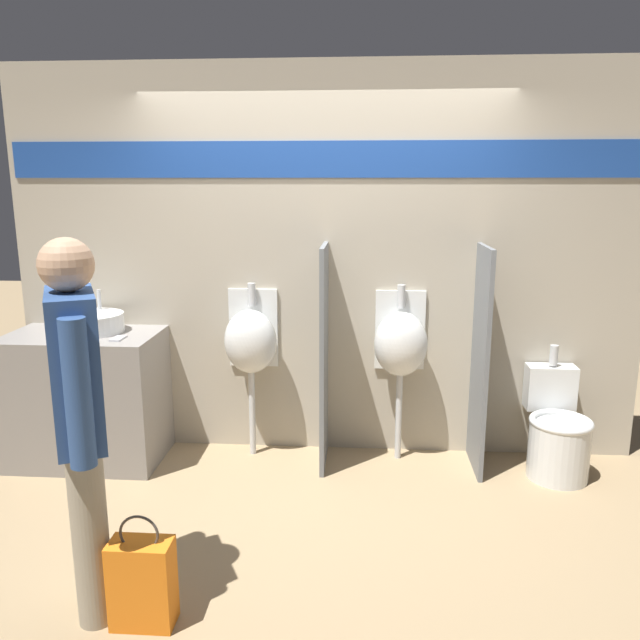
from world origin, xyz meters
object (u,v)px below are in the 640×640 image
object	(u,v)px
toilet	(557,435)
person_in_vest	(80,416)
sink_basin	(92,323)
urinal_near_counter	(251,341)
shopping_bag	(142,582)
cell_phone	(118,338)
urinal_far	(401,344)

from	to	relation	value
toilet	person_in_vest	xyz separation A→B (m)	(-2.50, -1.53, 0.66)
sink_basin	toilet	size ratio (longest dim) A/B	0.52
toilet	person_in_vest	world-z (taller)	person_in_vest
urinal_near_counter	shopping_bag	distance (m)	1.92
sink_basin	cell_phone	bearing A→B (deg)	-35.85
urinal_near_counter	urinal_far	world-z (taller)	same
cell_phone	shopping_bag	bearing A→B (deg)	-66.59
sink_basin	urinal_near_counter	xyz separation A→B (m)	(1.08, 0.11, -0.14)
urinal_near_counter	person_in_vest	world-z (taller)	person_in_vest
cell_phone	shopping_bag	size ratio (longest dim) A/B	0.27
cell_phone	urinal_near_counter	distance (m)	0.88
cell_phone	shopping_bag	distance (m)	1.79
toilet	urinal_far	bearing A→B (deg)	169.78
sink_basin	urinal_far	world-z (taller)	urinal_far
cell_phone	toilet	xyz separation A→B (m)	(2.89, 0.11, -0.63)
person_in_vest	shopping_bag	size ratio (longest dim) A/B	3.22
urinal_far	cell_phone	bearing A→B (deg)	-170.85
person_in_vest	shopping_bag	bearing A→B (deg)	-134.14
shopping_bag	sink_basin	bearing A→B (deg)	118.24
sink_basin	person_in_vest	distance (m)	1.73
urinal_far	toilet	size ratio (longest dim) A/B	1.47
urinal_far	shopping_bag	xyz separation A→B (m)	(-1.21, -1.80, -0.62)
cell_phone	urinal_near_counter	size ratio (longest dim) A/B	0.11
cell_phone	person_in_vest	world-z (taller)	person_in_vest
toilet	cell_phone	bearing A→B (deg)	-177.78
urinal_near_counter	person_in_vest	size ratio (longest dim) A/B	0.72
cell_phone	toilet	bearing A→B (deg)	2.22
cell_phone	toilet	size ratio (longest dim) A/B	0.17
urinal_near_counter	shopping_bag	size ratio (longest dim) A/B	2.33
urinal_near_counter	toilet	xyz separation A→B (m)	(2.07, -0.19, -0.55)
urinal_far	toilet	bearing A→B (deg)	-10.22
toilet	shopping_bag	distance (m)	2.77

